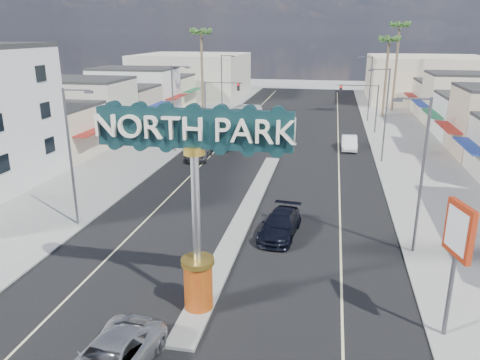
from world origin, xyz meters
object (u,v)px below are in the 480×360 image
at_px(streetlight_l_mid, 175,104).
at_px(car_parked_left, 200,151).
at_px(gateway_sign, 195,189).
at_px(car_parked_right, 349,143).
at_px(palm_right_mid, 389,43).
at_px(streetlight_l_far, 223,82).
at_px(streetlight_r_near, 420,169).
at_px(streetlight_r_mid, 384,111).
at_px(palm_right_far, 400,30).
at_px(city_bus, 235,125).
at_px(streetlight_r_far, 369,86).
at_px(bank_pylon_sign, 458,238).
at_px(streetlight_l_near, 72,151).
at_px(palm_left_far, 201,37).
at_px(traffic_signal_left, 218,95).
at_px(traffic_signal_right, 362,99).
at_px(suv_right, 280,225).

xyz_separation_m(streetlight_l_mid, car_parked_left, (3.17, -2.09, -4.22)).
distance_m(gateway_sign, car_parked_right, 34.09).
bearing_deg(palm_right_mid, streetlight_l_far, -170.31).
relative_size(streetlight_r_near, streetlight_r_mid, 1.00).
relative_size(palm_right_far, city_bus, 1.10).
distance_m(streetlight_l_mid, streetlight_r_far, 30.32).
bearing_deg(bank_pylon_sign, palm_right_mid, 71.72).
bearing_deg(palm_right_mid, car_parked_left, -125.81).
bearing_deg(streetlight_l_near, city_bus, 79.60).
bearing_deg(streetlight_r_mid, streetlight_l_near, -136.21).
bearing_deg(car_parked_right, streetlight_l_near, -126.49).
distance_m(palm_left_far, palm_right_mid, 26.70).
height_order(traffic_signal_left, car_parked_right, traffic_signal_left).
bearing_deg(streetlight_r_near, streetlight_r_far, 90.00).
xyz_separation_m(streetlight_r_far, palm_right_mid, (2.57, 4.00, 5.54)).
bearing_deg(gateway_sign, streetlight_r_near, 37.55).
distance_m(streetlight_r_mid, palm_right_far, 33.14).
relative_size(traffic_signal_right, city_bus, 0.47).
bearing_deg(suv_right, city_bus, 113.74).
xyz_separation_m(traffic_signal_right, streetlight_l_mid, (-19.62, -13.99, 0.79)).
bearing_deg(palm_left_far, bank_pylon_sign, -63.72).
relative_size(traffic_signal_left, city_bus, 0.47).
bearing_deg(palm_left_far, streetlight_r_near, -59.64).
distance_m(traffic_signal_left, car_parked_right, 19.46).
height_order(gateway_sign, suv_right, gateway_sign).
xyz_separation_m(streetlight_l_mid, car_parked_right, (18.03, 4.80, -4.32)).
xyz_separation_m(streetlight_r_mid, car_parked_right, (-2.83, 4.80, -4.32)).
distance_m(streetlight_l_mid, palm_left_far, 21.16).
relative_size(streetlight_r_mid, palm_right_far, 0.64).
bearing_deg(palm_left_far, palm_right_far, 23.20).
height_order(streetlight_r_far, car_parked_right, streetlight_r_far).
height_order(traffic_signal_right, streetlight_l_far, streetlight_l_far).
bearing_deg(streetlight_r_mid, streetlight_r_far, 90.00).
bearing_deg(suv_right, streetlight_r_near, -0.50).
distance_m(streetlight_l_near, car_parked_left, 18.67).
bearing_deg(car_parked_right, gateway_sign, -103.50).
bearing_deg(streetlight_r_far, traffic_signal_left, -157.80).
relative_size(streetlight_l_mid, palm_left_far, 0.69).
bearing_deg(palm_right_mid, car_parked_right, -104.30).
relative_size(traffic_signal_left, streetlight_l_far, 0.67).
height_order(streetlight_l_near, car_parked_right, streetlight_l_near).
bearing_deg(streetlight_l_mid, streetlight_r_far, 46.52).
xyz_separation_m(gateway_sign, palm_right_mid, (13.00, 54.02, 4.67)).
bearing_deg(city_bus, car_parked_right, -1.78).
height_order(streetlight_r_near, suv_right, streetlight_r_near).
bearing_deg(suv_right, bank_pylon_sign, -41.92).
height_order(streetlight_l_near, streetlight_l_far, same).
xyz_separation_m(gateway_sign, streetlight_r_mid, (10.43, 28.02, -0.86)).
bearing_deg(bank_pylon_sign, palm_right_far, 70.06).
distance_m(streetlight_l_near, streetlight_r_near, 20.87).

